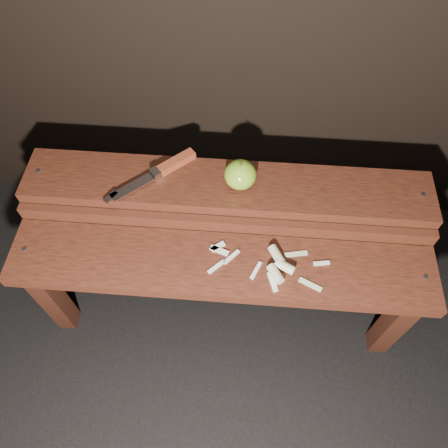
# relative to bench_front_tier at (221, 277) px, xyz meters

# --- Properties ---
(ground) EXTENTS (60.00, 60.00, 0.00)m
(ground) POSITION_rel_bench_front_tier_xyz_m (0.00, 0.06, -0.35)
(ground) COLOR black
(bench_front_tier) EXTENTS (1.20, 0.20, 0.42)m
(bench_front_tier) POSITION_rel_bench_front_tier_xyz_m (0.00, 0.00, 0.00)
(bench_front_tier) COLOR #32150C
(bench_front_tier) RESTS_ON ground
(bench_rear_tier) EXTENTS (1.20, 0.21, 0.50)m
(bench_rear_tier) POSITION_rel_bench_front_tier_xyz_m (0.00, 0.23, 0.06)
(bench_rear_tier) COLOR #32150C
(bench_rear_tier) RESTS_ON ground
(apple) EXTENTS (0.09, 0.09, 0.09)m
(apple) POSITION_rel_bench_front_tier_xyz_m (0.04, 0.23, 0.19)
(apple) COLOR #78A121
(apple) RESTS_ON bench_rear_tier
(knife) EXTENTS (0.24, 0.22, 0.03)m
(knife) POSITION_rel_bench_front_tier_xyz_m (-0.18, 0.26, 0.16)
(knife) COLOR brown
(knife) RESTS_ON bench_rear_tier
(apple_scraps) EXTENTS (0.34, 0.15, 0.03)m
(apple_scraps) POSITION_rel_bench_front_tier_xyz_m (0.15, 0.01, 0.08)
(apple_scraps) COLOR beige
(apple_scraps) RESTS_ON bench_front_tier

